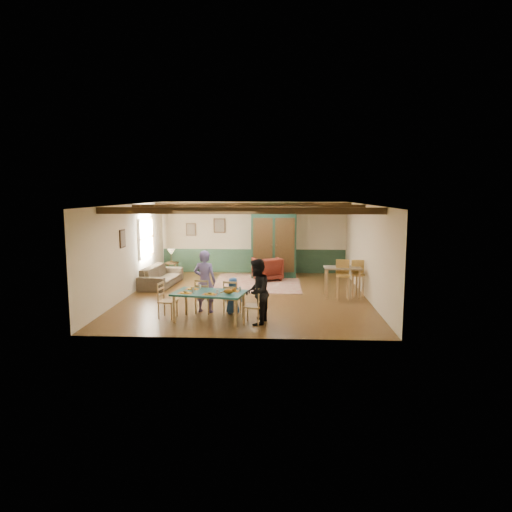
{
  "coord_description": "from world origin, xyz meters",
  "views": [
    {
      "loc": [
        0.93,
        -13.23,
        3.04
      ],
      "look_at": [
        0.27,
        0.33,
        1.15
      ],
      "focal_mm": 32.0,
      "sensor_mm": 36.0,
      "label": 1
    }
  ],
  "objects_px": {
    "table_lamp": "(171,256)",
    "bar_stool_right": "(358,279)",
    "person_woman": "(257,292)",
    "armchair": "(267,269)",
    "person_man": "(205,281)",
    "cat": "(229,291)",
    "dining_table": "(209,306)",
    "end_table": "(172,270)",
    "bar_stool_left": "(343,280)",
    "dining_chair_end_right": "(253,305)",
    "armoire": "(273,243)",
    "dining_chair_far_left": "(204,296)",
    "dining_chair_far_right": "(232,297)",
    "person_child": "(233,296)",
    "sofa": "(161,276)",
    "counter_table": "(342,282)",
    "dining_chair_end_left": "(168,300)"
  },
  "relations": [
    {
      "from": "table_lamp",
      "to": "armchair",
      "type": "bearing_deg",
      "value": -6.76
    },
    {
      "from": "dining_table",
      "to": "dining_chair_end_right",
      "type": "distance_m",
      "value": 1.07
    },
    {
      "from": "person_child",
      "to": "armchair",
      "type": "distance_m",
      "value": 4.58
    },
    {
      "from": "dining_chair_end_right",
      "to": "bar_stool_right",
      "type": "xyz_separation_m",
      "value": [
        2.91,
        2.85,
        0.1
      ]
    },
    {
      "from": "armchair",
      "to": "table_lamp",
      "type": "height_order",
      "value": "table_lamp"
    },
    {
      "from": "cat",
      "to": "sofa",
      "type": "bearing_deg",
      "value": 132.9
    },
    {
      "from": "person_woman",
      "to": "table_lamp",
      "type": "relative_size",
      "value": 3.12
    },
    {
      "from": "person_man",
      "to": "bar_stool_left",
      "type": "bearing_deg",
      "value": -146.47
    },
    {
      "from": "dining_table",
      "to": "bar_stool_right",
      "type": "xyz_separation_m",
      "value": [
        3.96,
        2.66,
        0.19
      ]
    },
    {
      "from": "dining_chair_far_left",
      "to": "dining_chair_far_right",
      "type": "relative_size",
      "value": 1.0
    },
    {
      "from": "person_man",
      "to": "person_woman",
      "type": "bearing_deg",
      "value": 154.13
    },
    {
      "from": "dining_chair_far_right",
      "to": "table_lamp",
      "type": "xyz_separation_m",
      "value": [
        -2.71,
        5.0,
        0.34
      ]
    },
    {
      "from": "sofa",
      "to": "bar_stool_left",
      "type": "distance_m",
      "value": 5.95
    },
    {
      "from": "person_woman",
      "to": "sofa",
      "type": "bearing_deg",
      "value": -131.41
    },
    {
      "from": "dining_chair_end_right",
      "to": "person_woman",
      "type": "bearing_deg",
      "value": 90.0
    },
    {
      "from": "person_woman",
      "to": "bar_stool_right",
      "type": "bearing_deg",
      "value": 145.97
    },
    {
      "from": "cat",
      "to": "dining_chair_far_left",
      "type": "bearing_deg",
      "value": 139.2
    },
    {
      "from": "sofa",
      "to": "dining_chair_end_left",
      "type": "bearing_deg",
      "value": -158.8
    },
    {
      "from": "end_table",
      "to": "table_lamp",
      "type": "distance_m",
      "value": 0.51
    },
    {
      "from": "dining_chair_far_right",
      "to": "cat",
      "type": "bearing_deg",
      "value": 100.37
    },
    {
      "from": "sofa",
      "to": "bar_stool_right",
      "type": "relative_size",
      "value": 2.05
    },
    {
      "from": "bar_stool_left",
      "to": "bar_stool_right",
      "type": "distance_m",
      "value": 0.55
    },
    {
      "from": "dining_chair_far_right",
      "to": "person_child",
      "type": "distance_m",
      "value": 0.08
    },
    {
      "from": "person_man",
      "to": "cat",
      "type": "bearing_deg",
      "value": 136.55
    },
    {
      "from": "bar_stool_right",
      "to": "person_woman",
      "type": "bearing_deg",
      "value": -130.82
    },
    {
      "from": "table_lamp",
      "to": "bar_stool_right",
      "type": "relative_size",
      "value": 0.45
    },
    {
      "from": "dining_table",
      "to": "counter_table",
      "type": "xyz_separation_m",
      "value": [
        3.51,
        2.71,
        0.1
      ]
    },
    {
      "from": "person_woman",
      "to": "armchair",
      "type": "relative_size",
      "value": 1.72
    },
    {
      "from": "dining_chair_far_right",
      "to": "cat",
      "type": "xyz_separation_m",
      "value": [
        -0.0,
        -0.77,
        0.34
      ]
    },
    {
      "from": "dining_table",
      "to": "armoire",
      "type": "relative_size",
      "value": 0.67
    },
    {
      "from": "person_man",
      "to": "end_table",
      "type": "xyz_separation_m",
      "value": [
        -2.0,
        4.79,
        -0.53
      ]
    },
    {
      "from": "counter_table",
      "to": "dining_chair_far_right",
      "type": "bearing_deg",
      "value": -144.95
    },
    {
      "from": "cat",
      "to": "bar_stool_left",
      "type": "distance_m",
      "value": 3.95
    },
    {
      "from": "dining_chair_far_left",
      "to": "end_table",
      "type": "height_order",
      "value": "dining_chair_far_left"
    },
    {
      "from": "dining_chair_far_left",
      "to": "armoire",
      "type": "height_order",
      "value": "armoire"
    },
    {
      "from": "person_child",
      "to": "bar_stool_right",
      "type": "distance_m",
      "value": 4.0
    },
    {
      "from": "armchair",
      "to": "end_table",
      "type": "xyz_separation_m",
      "value": [
        -3.48,
        0.41,
        -0.14
      ]
    },
    {
      "from": "cat",
      "to": "person_man",
      "type": "bearing_deg",
      "value": 136.55
    },
    {
      "from": "bar_stool_left",
      "to": "dining_chair_end_left",
      "type": "bearing_deg",
      "value": -153.26
    },
    {
      "from": "dining_chair_end_right",
      "to": "cat",
      "type": "bearing_deg",
      "value": -80.54
    },
    {
      "from": "counter_table",
      "to": "bar_stool_right",
      "type": "relative_size",
      "value": 0.98
    },
    {
      "from": "person_woman",
      "to": "dining_chair_far_right",
      "type": "bearing_deg",
      "value": -130.27
    },
    {
      "from": "person_woman",
      "to": "armoire",
      "type": "xyz_separation_m",
      "value": [
        0.31,
        6.01,
        0.48
      ]
    },
    {
      "from": "person_child",
      "to": "armoire",
      "type": "xyz_separation_m",
      "value": [
        0.95,
        5.13,
        0.78
      ]
    },
    {
      "from": "dining_chair_far_left",
      "to": "dining_chair_end_right",
      "type": "bearing_deg",
      "value": 155.08
    },
    {
      "from": "end_table",
      "to": "bar_stool_left",
      "type": "distance_m",
      "value": 6.56
    },
    {
      "from": "table_lamp",
      "to": "bar_stool_left",
      "type": "distance_m",
      "value": 6.56
    },
    {
      "from": "table_lamp",
      "to": "armoire",
      "type": "bearing_deg",
      "value": 3.2
    },
    {
      "from": "dining_chair_far_left",
      "to": "cat",
      "type": "height_order",
      "value": "dining_chair_far_left"
    },
    {
      "from": "sofa",
      "to": "dining_chair_end_right",
      "type": "bearing_deg",
      "value": -138.09
    }
  ]
}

